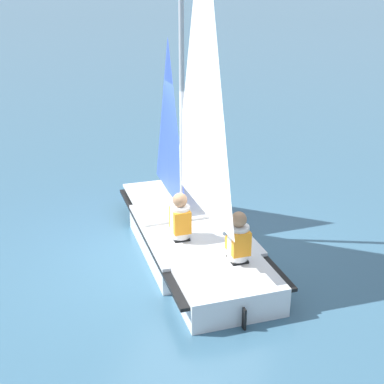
% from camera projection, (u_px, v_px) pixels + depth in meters
% --- Properties ---
extents(ground_plane, '(260.00, 260.00, 0.00)m').
position_uv_depth(ground_plane, '(192.00, 250.00, 8.68)').
color(ground_plane, '#38607A').
extents(sailboat_main, '(4.24, 3.80, 5.22)m').
position_uv_depth(sailboat_main, '(193.00, 214.00, 8.41)').
color(sailboat_main, silver).
rests_on(sailboat_main, ground_plane).
extents(sailor_helm, '(0.43, 0.42, 1.16)m').
position_uv_depth(sailor_helm, '(180.00, 226.00, 8.08)').
color(sailor_helm, black).
rests_on(sailor_helm, ground_plane).
extents(sailor_crew, '(0.43, 0.42, 1.16)m').
position_uv_depth(sailor_crew, '(238.00, 248.00, 7.45)').
color(sailor_crew, black).
rests_on(sailor_crew, ground_plane).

